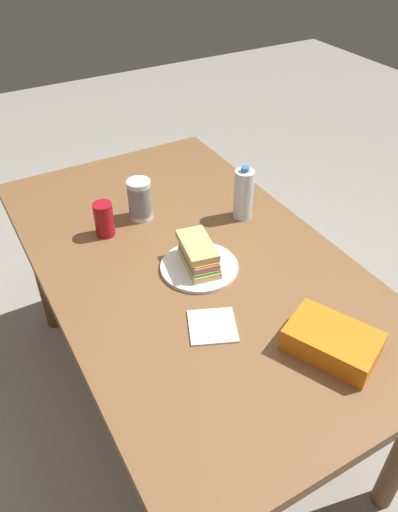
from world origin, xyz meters
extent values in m
plane|color=gray|center=(0.00, 0.00, 0.00)|extent=(8.00, 8.00, 0.00)
cube|color=brown|center=(0.00, 0.00, 0.74)|extent=(1.57, 0.91, 0.04)
cylinder|color=brown|center=(0.70, -0.38, 0.36)|extent=(0.07, 0.07, 0.72)
cylinder|color=brown|center=(0.70, 0.38, 0.36)|extent=(0.07, 0.07, 0.72)
cylinder|color=white|center=(-0.06, 0.00, 0.76)|extent=(0.25, 0.25, 0.01)
cube|color=#DBB26B|center=(-0.06, 0.00, 0.78)|extent=(0.18, 0.12, 0.02)
cube|color=#599E3F|center=(-0.06, 0.00, 0.80)|extent=(0.18, 0.12, 0.01)
cube|color=#C6727A|center=(-0.06, 0.00, 0.81)|extent=(0.17, 0.11, 0.02)
cube|color=yellow|center=(-0.06, 0.00, 0.82)|extent=(0.16, 0.11, 0.01)
cube|color=#DBB26B|center=(-0.05, 0.00, 0.84)|extent=(0.18, 0.12, 0.02)
cylinder|color=maroon|center=(0.26, 0.19, 0.82)|extent=(0.07, 0.07, 0.12)
cube|color=orange|center=(-0.53, -0.13, 0.79)|extent=(0.27, 0.23, 0.07)
cylinder|color=silver|center=(0.12, -0.28, 0.85)|extent=(0.07, 0.07, 0.18)
cylinder|color=blue|center=(0.12, -0.28, 0.95)|extent=(0.03, 0.03, 0.02)
cylinder|color=silver|center=(0.29, 0.04, 0.81)|extent=(0.08, 0.08, 0.09)
cylinder|color=silver|center=(0.29, 0.04, 0.82)|extent=(0.08, 0.08, 0.09)
cylinder|color=silver|center=(0.29, 0.04, 0.84)|extent=(0.08, 0.08, 0.09)
cylinder|color=silver|center=(0.29, 0.04, 0.86)|extent=(0.08, 0.08, 0.09)
cube|color=white|center=(-0.30, 0.09, 0.76)|extent=(0.17, 0.17, 0.01)
camera|label=1|loc=(-1.10, 0.59, 1.76)|focal=34.37mm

